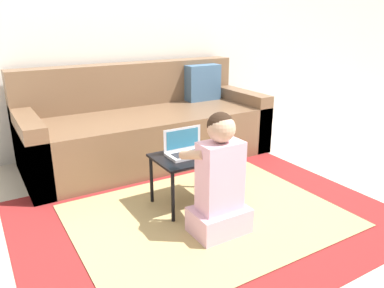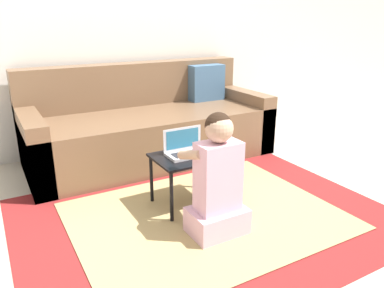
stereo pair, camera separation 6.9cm
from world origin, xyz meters
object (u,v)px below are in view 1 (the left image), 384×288
at_px(laptop_desk, 191,162).
at_px(person_seated, 219,182).
at_px(laptop, 187,150).
at_px(computer_mouse, 217,148).
at_px(couch, 146,127).

height_order(laptop_desk, person_seated, person_seated).
height_order(laptop, person_seated, person_seated).
xyz_separation_m(laptop, person_seated, (-0.03, -0.43, -0.06)).
bearing_deg(laptop_desk, laptop, 122.34).
height_order(computer_mouse, person_seated, person_seated).
relative_size(couch, laptop, 7.61).
distance_m(couch, laptop, 1.03).
bearing_deg(computer_mouse, laptop, 171.70).
height_order(laptop_desk, laptop, laptop).
bearing_deg(person_seated, laptop_desk, 83.72).
bearing_deg(laptop_desk, person_seated, -96.28).
height_order(laptop, computer_mouse, laptop).
xyz_separation_m(laptop_desk, computer_mouse, (0.21, -0.01, 0.07)).
bearing_deg(laptop, computer_mouse, -8.30).
xyz_separation_m(laptop, computer_mouse, (0.22, -0.03, -0.01)).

